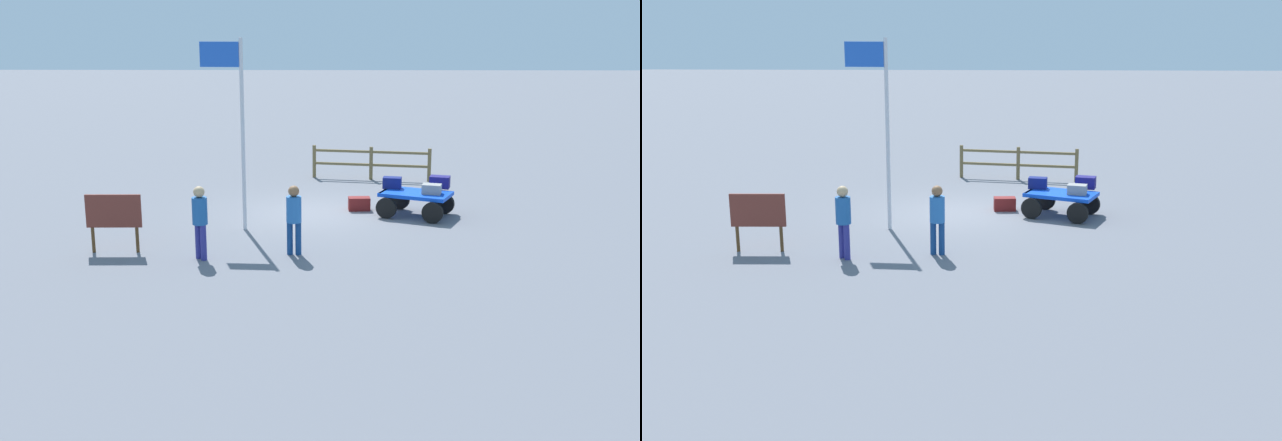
% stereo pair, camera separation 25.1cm
% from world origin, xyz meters
% --- Properties ---
extents(ground_plane, '(120.00, 120.00, 0.00)m').
position_xyz_m(ground_plane, '(0.00, 0.00, 0.00)').
color(ground_plane, slate).
extents(luggage_cart, '(2.24, 1.92, 0.68)m').
position_xyz_m(luggage_cart, '(-2.80, 0.34, 0.48)').
color(luggage_cart, blue).
rests_on(luggage_cart, ground).
extents(suitcase_navy, '(0.63, 0.50, 0.34)m').
position_xyz_m(suitcase_navy, '(-3.55, -0.23, 0.85)').
color(suitcase_navy, navy).
rests_on(suitcase_navy, luggage_cart).
extents(suitcase_olive, '(0.56, 0.41, 0.32)m').
position_xyz_m(suitcase_olive, '(-2.20, -0.17, 0.84)').
color(suitcase_olive, navy).
rests_on(suitcase_olive, luggage_cart).
extents(suitcase_tan, '(0.59, 0.47, 0.27)m').
position_xyz_m(suitcase_tan, '(-3.23, 0.54, 0.81)').
color(suitcase_tan, gray).
rests_on(suitcase_tan, luggage_cart).
extents(suitcase_maroon, '(0.64, 0.39, 0.38)m').
position_xyz_m(suitcase_maroon, '(-1.28, -0.31, 0.19)').
color(suitcase_maroon, maroon).
rests_on(suitcase_maroon, ground).
extents(worker_lead, '(0.39, 0.39, 1.64)m').
position_xyz_m(worker_lead, '(0.39, 4.04, 0.97)').
color(worker_lead, navy).
rests_on(worker_lead, ground).
extents(worker_trailing, '(0.49, 0.49, 1.71)m').
position_xyz_m(worker_trailing, '(2.50, 4.43, 1.01)').
color(worker_trailing, navy).
rests_on(worker_trailing, ground).
extents(flagpole, '(1.08, 0.10, 4.89)m').
position_xyz_m(flagpole, '(1.91, 1.83, 2.99)').
color(flagpole, silver).
rests_on(flagpole, ground).
extents(signboard, '(1.30, 0.10, 1.40)m').
position_xyz_m(signboard, '(4.60, 3.92, 0.92)').
color(signboard, '#4C3319').
rests_on(signboard, ground).
extents(wooden_fence, '(3.99, 0.78, 1.12)m').
position_xyz_m(wooden_fence, '(-1.83, -4.69, 0.64)').
color(wooden_fence, brown).
rests_on(wooden_fence, ground).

